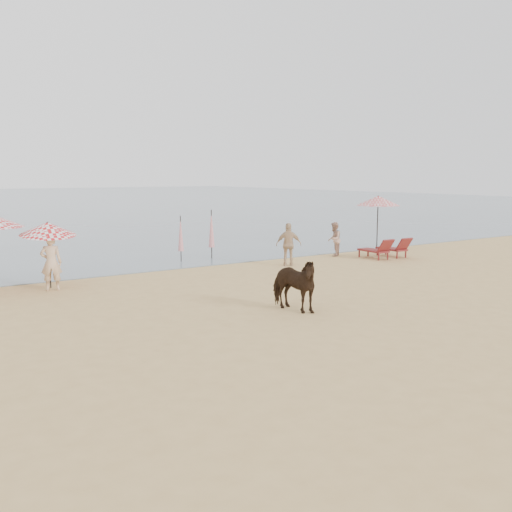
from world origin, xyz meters
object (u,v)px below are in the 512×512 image
(umbrella_closed_left, at_px, (181,234))
(cow, at_px, (293,284))
(umbrella_open_right, at_px, (378,201))
(beachgoer_right_a, at_px, (334,239))
(beachgoer_right_b, at_px, (289,244))
(lounger_cluster_right, at_px, (386,248))
(beachgoer_left, at_px, (51,263))
(umbrella_open_left_b, at_px, (48,229))
(umbrella_closed_right, at_px, (211,229))

(umbrella_closed_left, xyz_separation_m, cow, (-1.38, -9.73, -0.47))
(umbrella_open_right, bearing_deg, beachgoer_right_a, -143.27)
(beachgoer_right_a, bearing_deg, beachgoer_right_b, -21.92)
(umbrella_closed_left, bearing_deg, umbrella_open_right, -6.51)
(lounger_cluster_right, bearing_deg, umbrella_open_right, 53.08)
(lounger_cluster_right, xyz_separation_m, beachgoer_left, (-14.47, 0.92, 0.48))
(umbrella_open_left_b, bearing_deg, lounger_cluster_right, -0.04)
(beachgoer_left, xyz_separation_m, beachgoer_right_a, (12.93, 0.87, -0.13))
(lounger_cluster_right, distance_m, umbrella_open_right, 4.15)
(umbrella_closed_right, bearing_deg, umbrella_closed_left, -176.97)
(beachgoer_left, bearing_deg, cow, 146.43)
(umbrella_closed_left, bearing_deg, umbrella_open_left_b, -156.76)
(lounger_cluster_right, height_order, umbrella_open_right, umbrella_open_right)
(lounger_cluster_right, distance_m, umbrella_closed_left, 9.24)
(umbrella_open_left_b, bearing_deg, beachgoer_right_b, 1.19)
(umbrella_closed_right, bearing_deg, lounger_cluster_right, -31.48)
(umbrella_open_right, bearing_deg, beachgoer_left, -151.91)
(lounger_cluster_right, distance_m, beachgoer_right_b, 5.06)
(umbrella_closed_right, xyz_separation_m, cow, (-2.94, -9.81, -0.60))
(umbrella_closed_left, bearing_deg, beachgoer_right_b, -45.52)
(beachgoer_right_a, xyz_separation_m, beachgoer_right_b, (-3.45, -1.10, 0.10))
(lounger_cluster_right, relative_size, umbrella_open_right, 0.69)
(umbrella_closed_left, bearing_deg, cow, -98.08)
(umbrella_open_right, xyz_separation_m, beachgoer_right_b, (-7.29, -2.14, -1.53))
(umbrella_closed_right, bearing_deg, umbrella_open_right, -8.14)
(umbrella_open_right, relative_size, cow, 1.50)
(umbrella_open_left_b, relative_size, beachgoer_right_b, 1.29)
(cow, bearing_deg, umbrella_closed_right, 63.15)
(umbrella_closed_left, xyz_separation_m, umbrella_closed_right, (1.56, 0.08, 0.12))
(umbrella_open_right, xyz_separation_m, umbrella_closed_left, (-10.58, 1.21, -1.19))
(lounger_cluster_right, height_order, cow, cow)
(umbrella_closed_left, bearing_deg, beachgoer_right_a, -18.42)
(umbrella_closed_left, distance_m, cow, 9.84)
(umbrella_open_right, height_order, beachgoer_right_b, umbrella_open_right)
(lounger_cluster_right, bearing_deg, cow, -147.30)
(cow, bearing_deg, umbrella_open_left_b, 113.61)
(umbrella_closed_right, xyz_separation_m, beachgoer_right_a, (5.18, -2.33, -0.57))
(beachgoer_left, relative_size, beachgoer_right_a, 1.17)
(umbrella_open_left_b, height_order, beachgoer_right_a, umbrella_open_left_b)
(umbrella_closed_right, distance_m, beachgoer_right_b, 3.86)
(umbrella_open_right, height_order, umbrella_closed_left, umbrella_open_right)
(beachgoer_right_a, bearing_deg, umbrella_closed_left, -58.00)
(umbrella_closed_left, xyz_separation_m, beachgoer_left, (-6.19, -3.11, -0.31))
(lounger_cluster_right, height_order, beachgoer_right_b, beachgoer_right_b)
(umbrella_open_right, distance_m, umbrella_closed_left, 10.71)
(lounger_cluster_right, distance_m, umbrella_closed_right, 7.93)
(beachgoer_left, bearing_deg, umbrella_open_left_b, -77.04)
(umbrella_closed_right, distance_m, beachgoer_right_a, 5.71)
(umbrella_open_right, distance_m, beachgoer_right_a, 4.30)
(umbrella_closed_right, height_order, beachgoer_right_a, umbrella_closed_right)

